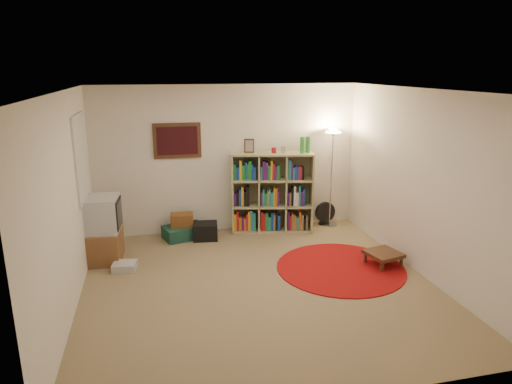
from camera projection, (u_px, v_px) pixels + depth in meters
room at (254, 192)px, 5.69m from camera, size 4.54×4.54×2.54m
bookshelf at (271, 194)px, 7.83m from camera, size 1.43×0.67×1.65m
floor_lamp at (333, 146)px, 7.88m from camera, size 0.37×0.37×1.75m
floor_fan at (325, 213)px, 8.23m from camera, size 0.38×0.22×0.42m
tv_stand at (104, 230)px, 6.66m from camera, size 0.52×0.70×0.96m
dvd_box at (125, 266)px, 6.42m from camera, size 0.36×0.31×0.11m
suitcase at (184, 232)px, 7.62m from camera, size 0.75×0.60×0.21m
wicker_basket at (182, 220)px, 7.56m from camera, size 0.39×0.29×0.21m
duffel_bag at (205, 231)px, 7.56m from camera, size 0.43×0.38×0.28m
red_rug at (340, 268)px, 6.48m from camera, size 1.81×1.81×0.02m
side_table at (383, 254)px, 6.54m from camera, size 0.54×0.54×0.20m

